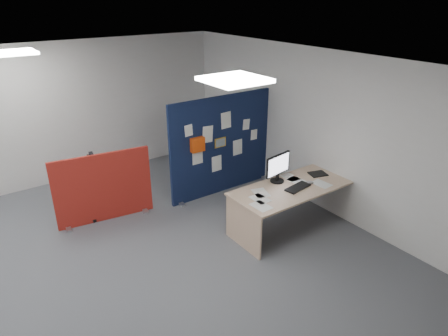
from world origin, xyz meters
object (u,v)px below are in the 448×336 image
navy_divider (223,145)px  red_divider (104,188)px  monitor_main (278,167)px  office_chair (87,183)px  main_desk (289,195)px

navy_divider → red_divider: (-2.20, 0.25, -0.34)m
red_divider → monitor_main: bearing=-28.9°
monitor_main → office_chair: size_ratio=0.50×
red_divider → navy_divider: bearing=1.3°
office_chair → navy_divider: bearing=-4.4°
monitor_main → office_chair: monitor_main is taller
monitor_main → office_chair: 3.16m
monitor_main → main_desk: bearing=-82.5°
main_desk → office_chair: office_chair is taller
red_divider → main_desk: bearing=-31.6°
red_divider → office_chair: (-0.17, 0.31, 0.02)m
navy_divider → office_chair: 2.46m
main_desk → red_divider: 3.00m
main_desk → monitor_main: size_ratio=3.73×
navy_divider → red_divider: bearing=173.5°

